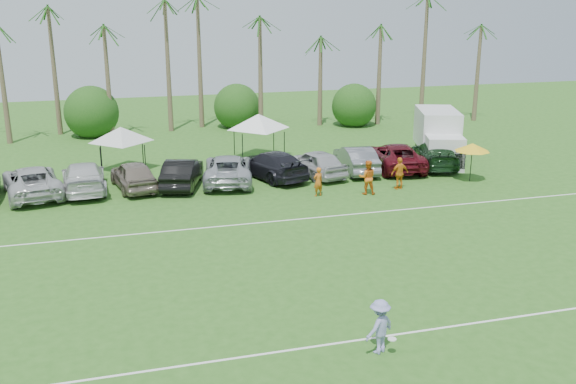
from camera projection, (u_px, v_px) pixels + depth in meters
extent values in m
cube|color=white|center=(282.00, 351.00, 19.97)|extent=(80.00, 0.10, 0.01)
cube|color=white|center=(217.00, 227.00, 31.04)|extent=(80.00, 0.10, 0.01)
cone|color=brown|center=(6.00, 77.00, 48.66)|extent=(0.44, 0.44, 10.00)
cone|color=brown|center=(61.00, 69.00, 49.55)|extent=(0.44, 0.44, 11.00)
cone|color=brown|center=(115.00, 86.00, 51.02)|extent=(0.44, 0.44, 8.00)
cone|color=brown|center=(166.00, 78.00, 51.91)|extent=(0.44, 0.44, 9.00)
cone|color=brown|center=(215.00, 71.00, 52.80)|extent=(0.44, 0.44, 10.00)
cone|color=brown|center=(262.00, 63.00, 53.70)|extent=(0.44, 0.44, 11.00)
cone|color=brown|center=(318.00, 80.00, 55.42)|extent=(0.44, 0.44, 8.00)
cone|color=brown|center=(372.00, 72.00, 56.57)|extent=(0.44, 0.44, 9.00)
cone|color=brown|center=(424.00, 65.00, 57.73)|extent=(0.44, 0.44, 10.00)
cone|color=brown|center=(464.00, 58.00, 58.62)|extent=(0.44, 0.44, 11.00)
cylinder|color=brown|center=(93.00, 126.00, 52.36)|extent=(0.30, 0.30, 1.40)
sphere|color=#184312|center=(92.00, 113.00, 52.05)|extent=(4.00, 4.00, 4.00)
cylinder|color=brown|center=(237.00, 119.00, 55.47)|extent=(0.30, 0.30, 1.40)
sphere|color=#184312|center=(237.00, 107.00, 55.16)|extent=(4.00, 4.00, 4.00)
cylinder|color=brown|center=(346.00, 114.00, 58.06)|extent=(0.30, 0.30, 1.40)
sphere|color=#184312|center=(346.00, 102.00, 57.75)|extent=(4.00, 4.00, 4.00)
imported|color=#D16217|center=(318.00, 182.00, 35.75)|extent=(0.70, 0.57, 1.65)
imported|color=orange|center=(367.00, 177.00, 36.05)|extent=(1.12, 0.97, 1.95)
imported|color=orange|center=(400.00, 173.00, 37.03)|extent=(1.16, 0.59, 1.89)
cube|color=silver|center=(437.00, 128.00, 44.25)|extent=(3.92, 5.26, 2.55)
cube|color=silver|center=(444.00, 153.00, 41.42)|extent=(2.81, 2.49, 2.14)
cube|color=black|center=(446.00, 161.00, 40.78)|extent=(2.32, 1.04, 1.02)
cube|color=#E5590C|center=(455.00, 135.00, 44.32)|extent=(0.54, 1.55, 0.92)
cylinder|color=black|center=(427.00, 161.00, 41.84)|extent=(0.58, 0.97, 0.92)
cylinder|color=black|center=(459.00, 162.00, 41.74)|extent=(0.58, 0.97, 0.92)
cylinder|color=black|center=(418.00, 147.00, 45.94)|extent=(0.58, 0.97, 0.92)
cylinder|color=black|center=(447.00, 147.00, 45.84)|extent=(0.58, 0.97, 0.92)
cylinder|color=black|center=(101.00, 163.00, 39.47)|extent=(0.06, 0.06, 1.91)
cylinder|color=black|center=(145.00, 160.00, 40.16)|extent=(0.06, 0.06, 1.91)
cylinder|color=black|center=(101.00, 153.00, 41.93)|extent=(0.06, 0.06, 1.91)
cylinder|color=black|center=(143.00, 151.00, 42.62)|extent=(0.06, 0.06, 1.91)
pyramid|color=silver|center=(120.00, 127.00, 40.50)|extent=(4.13, 4.13, 0.96)
cylinder|color=black|center=(243.00, 149.00, 42.71)|extent=(0.06, 0.06, 2.06)
cylinder|color=black|center=(284.00, 147.00, 43.46)|extent=(0.06, 0.06, 2.06)
cylinder|color=black|center=(234.00, 141.00, 45.38)|extent=(0.06, 0.06, 2.06)
cylinder|color=black|center=(274.00, 138.00, 46.13)|extent=(0.06, 0.06, 2.06)
pyramid|color=white|center=(258.00, 114.00, 43.83)|extent=(4.45, 4.45, 1.03)
cylinder|color=black|center=(471.00, 164.00, 38.63)|extent=(0.05, 0.05, 2.11)
cone|color=yellow|center=(472.00, 147.00, 38.33)|extent=(2.11, 2.11, 0.48)
imported|color=#8C8DC6|center=(380.00, 326.00, 19.69)|extent=(1.31, 1.10, 1.76)
cylinder|color=white|center=(392.00, 339.00, 19.62)|extent=(0.27, 0.27, 0.03)
imported|color=#B6B6B6|center=(32.00, 181.00, 35.77)|extent=(3.94, 6.49, 1.68)
imported|color=silver|center=(84.00, 177.00, 36.65)|extent=(2.64, 5.91, 1.68)
imported|color=gray|center=(134.00, 175.00, 37.06)|extent=(2.86, 5.22, 1.68)
imported|color=black|center=(182.00, 173.00, 37.55)|extent=(3.16, 5.40, 1.68)
imported|color=#9EA2A7|center=(228.00, 169.00, 38.46)|extent=(3.94, 6.49, 1.68)
imported|color=black|center=(272.00, 165.00, 39.43)|extent=(4.07, 6.25, 1.68)
imported|color=#B2B2B3|center=(316.00, 163.00, 39.84)|extent=(3.12, 5.27, 1.68)
imported|color=slate|center=(356.00, 159.00, 40.84)|extent=(2.22, 5.25, 1.68)
imported|color=#570D16|center=(396.00, 156.00, 41.57)|extent=(3.70, 6.42, 1.68)
imported|color=#163219|center=(435.00, 154.00, 42.21)|extent=(3.86, 6.23, 1.68)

